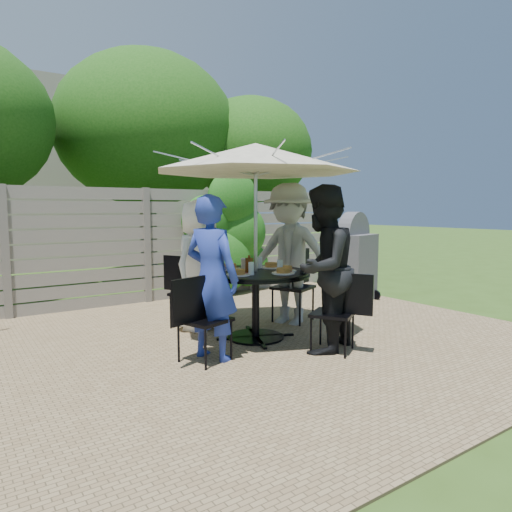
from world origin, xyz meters
TOP-DOWN VIEW (x-y plane):
  - backyard_envelope at (0.09, 10.29)m, footprint 60.00×60.00m
  - patio_table at (0.27, 0.29)m, footprint 1.61×1.61m
  - umbrella at (0.27, 0.29)m, footprint 3.06×3.06m
  - chair_back at (-0.13, 1.18)m, footprint 0.59×0.70m
  - person_back at (-0.07, 1.05)m, footprint 0.94×0.80m
  - chair_left at (-0.62, -0.10)m, footprint 0.67×0.53m
  - person_left at (-0.49, -0.04)m, footprint 0.61×0.72m
  - chair_front at (0.66, -0.59)m, footprint 0.57×0.64m
  - person_front at (0.60, -0.46)m, footprint 1.06×0.96m
  - chair_right at (1.15, 0.69)m, footprint 0.74×0.62m
  - person_right at (1.02, 0.63)m, footprint 1.11×1.37m
  - plate_back at (0.12, 0.62)m, footprint 0.26×0.26m
  - plate_left at (-0.06, 0.15)m, footprint 0.26×0.26m
  - plate_front at (0.41, -0.04)m, footprint 0.26×0.26m
  - plate_right at (0.59, 0.44)m, footprint 0.26×0.26m
  - plate_extra at (0.55, 0.09)m, footprint 0.24×0.24m
  - glass_left at (0.07, 0.09)m, footprint 0.07×0.07m
  - glass_front at (0.47, 0.10)m, footprint 0.07×0.07m
  - glass_right at (0.46, 0.50)m, footprint 0.07×0.07m
  - syrup_jug at (0.19, 0.32)m, footprint 0.09×0.09m
  - coffee_cup at (0.27, 0.54)m, footprint 0.08×0.08m
  - bbq_grill at (2.83, 1.22)m, footprint 0.85×0.73m

SIDE VIEW (x-z plane):
  - chair_front at x=0.66m, z-range -0.17..0.69m
  - chair_left at x=-0.62m, z-range -0.17..0.70m
  - chair_back at x=-0.13m, z-range -0.18..0.74m
  - chair_right at x=1.15m, z-range -0.19..0.78m
  - patio_table at x=0.27m, z-range 0.16..0.96m
  - bbq_grill at x=2.83m, z-range -0.07..1.40m
  - person_back at x=-0.07m, z-range 0.00..1.64m
  - plate_back at x=0.12m, z-range 0.80..0.86m
  - plate_left at x=-0.06m, z-range 0.80..0.86m
  - plate_front at x=0.41m, z-range 0.80..0.86m
  - plate_right at x=0.59m, z-range 0.80..0.86m
  - plate_extra at x=0.55m, z-range 0.80..0.86m
  - person_left at x=-0.49m, z-range 0.00..1.66m
  - coffee_cup at x=0.27m, z-range 0.80..0.92m
  - glass_left at x=0.07m, z-range 0.80..0.94m
  - glass_front at x=0.47m, z-range 0.80..0.94m
  - glass_right at x=0.46m, z-range 0.80..0.94m
  - syrup_jug at x=0.19m, z-range 0.80..0.96m
  - person_front at x=0.60m, z-range 0.00..1.77m
  - person_right at x=1.02m, z-range 0.00..1.85m
  - umbrella at x=0.27m, z-range 0.96..3.21m
  - backyard_envelope at x=0.09m, z-range 0.11..5.11m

